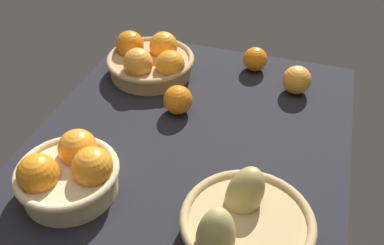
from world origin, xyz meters
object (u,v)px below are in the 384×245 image
at_px(basket_far_left, 69,173).
at_px(loose_orange_back_gap, 255,59).
at_px(loose_orange_side_gap, 178,100).
at_px(basket_near_left_pears, 243,224).
at_px(basket_far_right, 151,60).
at_px(loose_orange_front_gap, 297,80).

bearing_deg(basket_far_left, loose_orange_back_gap, -25.20).
distance_m(loose_orange_back_gap, loose_orange_side_gap, 0.29).
xyz_separation_m(basket_near_left_pears, loose_orange_side_gap, (0.32, 0.23, -0.00)).
distance_m(basket_far_right, loose_orange_side_gap, 0.20).
relative_size(basket_far_left, basket_near_left_pears, 0.85).
bearing_deg(basket_far_left, basket_near_left_pears, -91.52).
xyz_separation_m(basket_far_left, basket_near_left_pears, (-0.01, -0.35, -0.01)).
height_order(basket_far_right, basket_near_left_pears, basket_near_left_pears).
distance_m(basket_far_left, loose_orange_front_gap, 0.62).
xyz_separation_m(basket_far_right, basket_far_left, (-0.46, -0.01, 0.01)).
bearing_deg(loose_orange_front_gap, loose_orange_side_gap, 123.26).
bearing_deg(basket_far_right, loose_orange_side_gap, -138.09).
bearing_deg(basket_near_left_pears, loose_orange_front_gap, -4.15).
bearing_deg(loose_orange_front_gap, basket_far_right, 94.33).
relative_size(basket_far_right, loose_orange_front_gap, 3.26).
xyz_separation_m(basket_far_left, loose_orange_back_gap, (0.56, -0.26, -0.01)).
distance_m(basket_near_left_pears, loose_orange_side_gap, 0.40).
distance_m(basket_near_left_pears, loose_orange_front_gap, 0.50).
relative_size(basket_near_left_pears, loose_orange_back_gap, 3.53).
height_order(basket_near_left_pears, loose_orange_front_gap, basket_near_left_pears).
distance_m(basket_far_right, basket_near_left_pears, 0.59).
height_order(basket_far_left, basket_near_left_pears, basket_near_left_pears).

